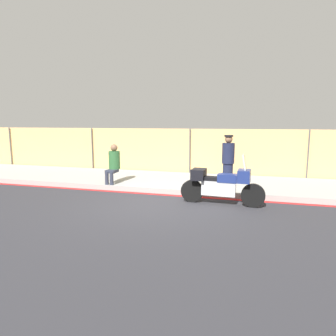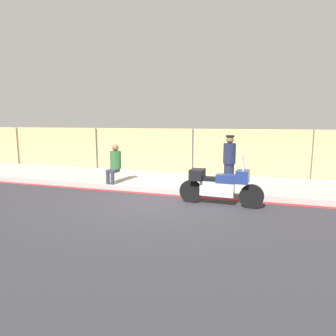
% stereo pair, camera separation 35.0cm
% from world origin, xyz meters
% --- Properties ---
extents(ground_plane, '(120.00, 120.00, 0.00)m').
position_xyz_m(ground_plane, '(0.00, 0.00, 0.00)').
color(ground_plane, '#2D2D33').
extents(sidewalk, '(33.11, 3.18, 0.17)m').
position_xyz_m(sidewalk, '(0.00, 2.71, 0.09)').
color(sidewalk, '#9E9E99').
rests_on(sidewalk, ground_plane).
extents(curb_paint_stripe, '(33.11, 0.18, 0.01)m').
position_xyz_m(curb_paint_stripe, '(0.00, 1.03, 0.00)').
color(curb_paint_stripe, red).
rests_on(curb_paint_stripe, ground_plane).
extents(storefront_fence, '(31.45, 0.17, 1.97)m').
position_xyz_m(storefront_fence, '(0.00, 4.39, 0.98)').
color(storefront_fence, '#E5B26B').
rests_on(storefront_fence, ground_plane).
extents(motorcycle, '(2.30, 0.58, 1.42)m').
position_xyz_m(motorcycle, '(1.66, 0.42, 0.56)').
color(motorcycle, black).
rests_on(motorcycle, ground_plane).
extents(officer_standing, '(0.42, 0.42, 1.64)m').
position_xyz_m(officer_standing, '(1.68, 2.54, 1.00)').
color(officer_standing, '#191E38').
rests_on(officer_standing, sidewalk).
extents(person_seated_on_curb, '(0.39, 0.68, 1.32)m').
position_xyz_m(person_seated_on_curb, '(-2.11, 1.59, 0.90)').
color(person_seated_on_curb, '#2D3342').
rests_on(person_seated_on_curb, sidewalk).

